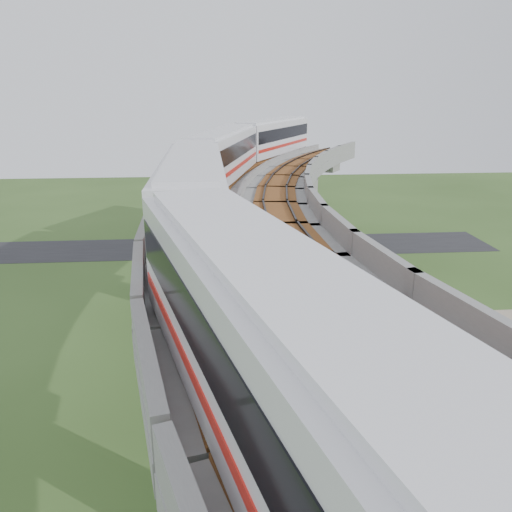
{
  "coord_description": "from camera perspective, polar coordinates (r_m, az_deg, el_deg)",
  "views": [
    {
      "loc": [
        -1.11,
        -24.04,
        16.77
      ],
      "look_at": [
        1.13,
        3.89,
        7.5
      ],
      "focal_mm": 35.0,
      "sensor_mm": 36.0,
      "label": 1
    }
  ],
  "objects": [
    {
      "name": "metro_train",
      "position": [
        30.12,
        -1.27,
        9.78
      ],
      "size": [
        13.36,
        61.04,
        3.64
      ],
      "color": "silver",
      "rests_on": "ground"
    },
    {
      "name": "ground",
      "position": [
        29.34,
        -1.67,
        -16.57
      ],
      "size": [
        160.0,
        160.0,
        0.0
      ],
      "primitive_type": "plane",
      "color": "#355020",
      "rests_on": "ground"
    },
    {
      "name": "car_dark",
      "position": [
        40.14,
        19.73,
        -6.44
      ],
      "size": [
        4.95,
        3.13,
        1.34
      ],
      "primitive_type": "imported",
      "rotation": [
        0.0,
        0.0,
        1.27
      ],
      "color": "black",
      "rests_on": "dirt_lot"
    },
    {
      "name": "car_red",
      "position": [
        33.37,
        22.91,
        -12.22
      ],
      "size": [
        2.98,
        3.72,
        1.19
      ],
      "primitive_type": "imported",
      "rotation": [
        0.0,
        0.0,
        -0.56
      ],
      "color": "#980E0E",
      "rests_on": "dirt_lot"
    },
    {
      "name": "tree_3",
      "position": [
        36.9,
        8.46,
        -5.34
      ],
      "size": [
        2.75,
        2.75,
        3.27
      ],
      "color": "#382314",
      "rests_on": "ground"
    },
    {
      "name": "asphalt_road",
      "position": [
        56.59,
        -3.26,
        1.05
      ],
      "size": [
        60.0,
        8.0,
        0.03
      ],
      "primitive_type": "cube",
      "color": "#232326",
      "rests_on": "ground"
    },
    {
      "name": "tree_4",
      "position": [
        30.03,
        10.73,
        -11.09
      ],
      "size": [
        2.43,
        2.43,
        3.23
      ],
      "color": "#382314",
      "rests_on": "ground"
    },
    {
      "name": "viaduct",
      "position": [
        25.73,
        6.72,
        0.72
      ],
      "size": [
        19.58,
        73.98,
        11.4
      ],
      "color": "#99968E",
      "rests_on": "ground"
    },
    {
      "name": "tree_2",
      "position": [
        38.88,
        7.72,
        -4.61
      ],
      "size": [
        2.03,
        2.03,
        2.61
      ],
      "color": "#382314",
      "rests_on": "ground"
    },
    {
      "name": "dirt_lot",
      "position": [
        31.54,
        25.99,
        -15.87
      ],
      "size": [
        18.0,
        26.0,
        0.04
      ],
      "primitive_type": "cube",
      "color": "gray",
      "rests_on": "ground"
    },
    {
      "name": "tree_5",
      "position": [
        24.96,
        14.12,
        -18.47
      ],
      "size": [
        2.25,
        2.25,
        3.02
      ],
      "color": "#382314",
      "rests_on": "ground"
    },
    {
      "name": "fence",
      "position": [
        30.87,
        17.28,
        -13.89
      ],
      "size": [
        3.87,
        38.73,
        1.5
      ],
      "color": "#2D382D",
      "rests_on": "ground"
    },
    {
      "name": "tree_1",
      "position": [
        47.01,
        8.88,
        0.22
      ],
      "size": [
        2.2,
        2.2,
        3.3
      ],
      "color": "#382314",
      "rests_on": "ground"
    },
    {
      "name": "tree_0",
      "position": [
        49.24,
        9.75,
        1.28
      ],
      "size": [
        3.17,
        3.17,
        3.93
      ],
      "color": "#382314",
      "rests_on": "ground"
    }
  ]
}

